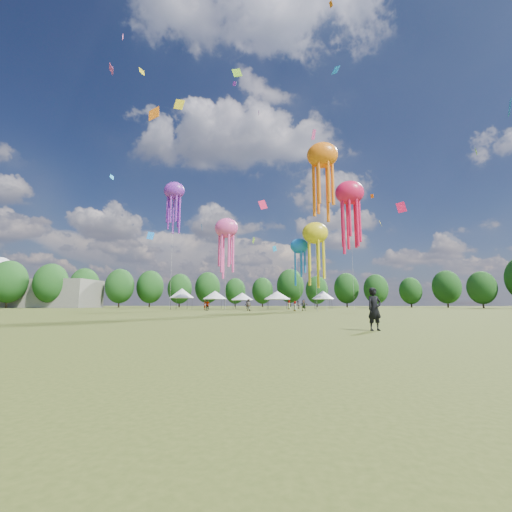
{
  "coord_description": "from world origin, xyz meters",
  "views": [
    {
      "loc": [
        3.79,
        -17.94,
        1.2
      ],
      "look_at": [
        0.67,
        15.0,
        6.0
      ],
      "focal_mm": 23.04,
      "sensor_mm": 36.0,
      "label": 1
    }
  ],
  "objects": [
    {
      "name": "festival_tents",
      "position": [
        -5.27,
        54.23,
        3.08
      ],
      "size": [
        35.81,
        10.68,
        4.47
      ],
      "color": "#47474C",
      "rests_on": "ground"
    },
    {
      "name": "small_kites",
      "position": [
        1.57,
        40.04,
        29.77
      ],
      "size": [
        69.91,
        55.18,
        44.69
      ],
      "color": "#FF4BA1",
      "rests_on": "ground"
    },
    {
      "name": "treeline",
      "position": [
        -3.87,
        62.51,
        6.54
      ],
      "size": [
        201.57,
        95.24,
        13.43
      ],
      "color": "#38281C",
      "rests_on": "ground"
    },
    {
      "name": "hangar",
      "position": [
        -72.0,
        72.0,
        4.0
      ],
      "size": [
        40.0,
        12.0,
        8.0
      ],
      "primitive_type": "cube",
      "color": "gray",
      "rests_on": "ground"
    },
    {
      "name": "ground",
      "position": [
        0.0,
        0.0,
        0.0
      ],
      "size": [
        300.0,
        300.0,
        0.0
      ],
      "primitive_type": "plane",
      "color": "#384416",
      "rests_on": "ground"
    },
    {
      "name": "spectator_near",
      "position": [
        -2.32,
        34.0,
        0.95
      ],
      "size": [
        1.15,
        1.07,
        1.9
      ],
      "primitive_type": "imported",
      "rotation": [
        0.0,
        0.0,
        2.64
      ],
      "color": "gray",
      "rests_on": "ground"
    },
    {
      "name": "show_kites",
      "position": [
        6.61,
        42.7,
        19.06
      ],
      "size": [
        40.66,
        22.36,
        28.16
      ],
      "color": "#FF4BA1",
      "rests_on": "ground"
    },
    {
      "name": "spectators_far",
      "position": [
        0.77,
        46.48,
        0.91
      ],
      "size": [
        19.31,
        23.73,
        1.89
      ],
      "color": "gray",
      "rests_on": "ground"
    },
    {
      "name": "observer_main",
      "position": [
        7.69,
        -2.57,
        0.96
      ],
      "size": [
        0.82,
        0.7,
        1.92
      ],
      "primitive_type": "imported",
      "rotation": [
        0.0,
        0.0,
        0.42
      ],
      "color": "black",
      "rests_on": "ground"
    }
  ]
}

